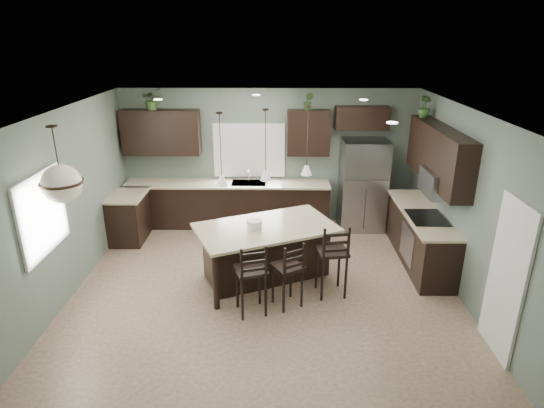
{
  "coord_description": "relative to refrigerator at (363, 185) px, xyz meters",
  "views": [
    {
      "loc": [
        0.18,
        -6.41,
        3.84
      ],
      "look_at": [
        0.1,
        0.4,
        1.25
      ],
      "focal_mm": 30.0,
      "sensor_mm": 36.0,
      "label": 1
    }
  ],
  "objects": [
    {
      "name": "sink_inset",
      "position": [
        -2.32,
        0.06,
        0.01
      ],
      "size": [
        0.7,
        0.45,
        0.01
      ],
      "primitive_type": "cube",
      "color": "gray",
      "rests_on": "back_countertop"
    },
    {
      "name": "back_countertop",
      "position": [
        -2.77,
        0.06,
        -0.01
      ],
      "size": [
        4.2,
        0.66,
        0.04
      ],
      "primitive_type": "cube",
      "color": "beige",
      "rests_on": "back_lower_cabs"
    },
    {
      "name": "right_lower_cabs",
      "position": [
        0.78,
        -1.49,
        -0.48
      ],
      "size": [
        0.6,
        2.35,
        0.9
      ],
      "primitive_type": "cube",
      "color": "black",
      "rests_on": "ground"
    },
    {
      "name": "bar_stool_left",
      "position": [
        -2.11,
        -3.13,
        -0.36
      ],
      "size": [
        0.52,
        0.52,
        1.14
      ],
      "primitive_type": "cube",
      "rotation": [
        0.0,
        0.0,
        0.29
      ],
      "color": "black",
      "rests_on": "ground"
    },
    {
      "name": "left_return_cabs",
      "position": [
        -4.62,
        -0.67,
        -0.48
      ],
      "size": [
        0.6,
        0.9,
        0.9
      ],
      "primitive_type": "cube",
      "color": "black",
      "rests_on": "ground"
    },
    {
      "name": "right_upper_cabs",
      "position": [
        0.91,
        -1.49,
        1.02
      ],
      "size": [
        0.34,
        2.35,
        0.9
      ],
      "primitive_type": "cube",
      "color": "black",
      "rests_on": "room_shell"
    },
    {
      "name": "cooktop",
      "position": [
        0.76,
        -1.77,
        0.02
      ],
      "size": [
        0.58,
        0.75,
        0.02
      ],
      "primitive_type": "cube",
      "color": "black",
      "rests_on": "right_countertop"
    },
    {
      "name": "kitchen_island",
      "position": [
        -1.92,
        -2.13,
        -0.46
      ],
      "size": [
        2.49,
        2.01,
        0.92
      ],
      "primitive_type": "cube",
      "rotation": [
        0.0,
        0.0,
        0.42
      ],
      "color": "black",
      "rests_on": "ground"
    },
    {
      "name": "back_lower_cabs",
      "position": [
        -2.77,
        0.08,
        -0.48
      ],
      "size": [
        4.2,
        0.6,
        0.9
      ],
      "primitive_type": "cube",
      "color": "black",
      "rests_on": "ground"
    },
    {
      "name": "pendant_center",
      "position": [
        -1.92,
        -2.13,
        1.32
      ],
      "size": [
        0.17,
        0.17,
        1.1
      ],
      "primitive_type": null,
      "color": "white",
      "rests_on": "room_shell"
    },
    {
      "name": "pendant_left",
      "position": [
        -2.56,
        -2.41,
        1.32
      ],
      "size": [
        0.17,
        0.17,
        1.1
      ],
      "primitive_type": null,
      "color": "white",
      "rests_on": "room_shell"
    },
    {
      "name": "chandelier",
      "position": [
        -4.45,
        -3.4,
        1.38
      ],
      "size": [
        0.53,
        0.53,
        1.0
      ],
      "primitive_type": null,
      "color": "beige",
      "rests_on": "room_shell"
    },
    {
      "name": "pantry_door",
      "position": [
        1.05,
        -3.92,
        0.09
      ],
      "size": [
        0.04,
        0.82,
        2.04
      ],
      "primitive_type": "cube",
      "color": "white",
      "rests_on": "ground"
    },
    {
      "name": "serving_dish",
      "position": [
        -2.1,
        -2.21,
        0.07
      ],
      "size": [
        0.24,
        0.24,
        0.14
      ],
      "primitive_type": "cylinder",
      "color": "silver",
      "rests_on": "kitchen_island"
    },
    {
      "name": "window_back",
      "position": [
        -2.32,
        0.37,
        0.62
      ],
      "size": [
        1.35,
        0.02,
        1.0
      ],
      "primitive_type": "cube",
      "color": "white",
      "rests_on": "room_shell"
    },
    {
      "name": "bar_stool_right",
      "position": [
        -0.91,
        -2.61,
        -0.32
      ],
      "size": [
        0.51,
        0.51,
        1.2
      ],
      "primitive_type": "cube",
      "rotation": [
        0.0,
        0.0,
        0.16
      ],
      "color": "black",
      "rests_on": "ground"
    },
    {
      "name": "back_upper_left",
      "position": [
        -4.07,
        0.21,
        1.02
      ],
      "size": [
        1.55,
        0.34,
        0.9
      ],
      "primitive_type": "cube",
      "color": "black",
      "rests_on": "room_shell"
    },
    {
      "name": "fridge_header",
      "position": [
        -0.07,
        0.21,
        1.32
      ],
      "size": [
        1.05,
        0.34,
        0.45
      ],
      "primitive_type": "cube",
      "color": "black",
      "rests_on": "room_shell"
    },
    {
      "name": "ground",
      "position": [
        -1.92,
        -2.37,
        -0.93
      ],
      "size": [
        6.0,
        6.0,
        0.0
      ],
      "primitive_type": "plane",
      "color": "#9E8466",
      "rests_on": "ground"
    },
    {
      "name": "wall_oven_front",
      "position": [
        0.47,
        -1.77,
        -0.48
      ],
      "size": [
        0.01,
        0.72,
        0.6
      ],
      "primitive_type": "cube",
      "color": "gray",
      "rests_on": "right_lower_cabs"
    },
    {
      "name": "room_shell",
      "position": [
        -1.92,
        -2.37,
        0.77
      ],
      "size": [
        6.0,
        6.0,
        6.0
      ],
      "color": "#5D6C5E",
      "rests_on": "ground"
    },
    {
      "name": "window_left",
      "position": [
        -4.91,
        -3.17,
        0.62
      ],
      "size": [
        0.02,
        1.1,
        1.0
      ],
      "primitive_type": "cube",
      "color": "white",
      "rests_on": "room_shell"
    },
    {
      "name": "faucet",
      "position": [
        -2.32,
        0.03,
        0.16
      ],
      "size": [
        0.02,
        0.02,
        0.28
      ],
      "primitive_type": "cylinder",
      "color": "silver",
      "rests_on": "back_countertop"
    },
    {
      "name": "plant_back_left",
      "position": [
        -4.19,
        0.18,
        1.69
      ],
      "size": [
        0.49,
        0.46,
        0.43
      ],
      "primitive_type": "imported",
      "rotation": [
        0.0,
        0.0,
        0.42
      ],
      "color": "#365525",
      "rests_on": "back_upper_left"
    },
    {
      "name": "left_return_countertop",
      "position": [
        -4.6,
        -0.67,
        -0.01
      ],
      "size": [
        0.66,
        0.96,
        0.04
      ],
      "primitive_type": "cube",
      "color": "beige",
      "rests_on": "left_return_cabs"
    },
    {
      "name": "refrigerator",
      "position": [
        0.0,
        0.0,
        0.0
      ],
      "size": [
        0.9,
        0.74,
        1.85
      ],
      "primitive_type": "cube",
      "color": "gray",
      "rests_on": "ground"
    },
    {
      "name": "microwave",
      "position": [
        0.86,
        -1.77,
        0.62
      ],
      "size": [
        0.4,
        0.75,
        0.4
      ],
      "primitive_type": "cube",
      "color": "gray",
      "rests_on": "right_upper_cabs"
    },
    {
      "name": "plant_right_wall",
      "position": [
        0.88,
        -0.59,
        1.67
      ],
      "size": [
        0.26,
        0.26,
        0.38
      ],
      "primitive_type": "imported",
      "rotation": [
        0.0,
        0.0,
        0.23
      ],
      "color": "#335726",
      "rests_on": "right_upper_cabs"
    },
    {
      "name": "plant_back_right",
      "position": [
        -1.14,
        0.18,
        1.65
      ],
      "size": [
        0.23,
        0.2,
        0.34
      ],
      "primitive_type": "imported",
      "rotation": [
        0.0,
        0.0,
        -0.29
      ],
      "color": "#2E4A20",
      "rests_on": "back_upper_right"
    },
    {
      "name": "pendant_right",
      "position": [
        -1.28,
        -1.85,
        1.32
      ],
      "size": [
        0.17,
        0.17,
        1.1
      ],
      "primitive_type": null,
      "color": "white",
      "rests_on": "room_shell"
    },
    {
      "name": "back_upper_right",
      "position": [
        -1.12,
        0.21,
        1.02
      ],
      "size": [
        0.85,
        0.34,
        0.9
      ],
      "primitive_type": "cube",
      "color": "black",
      "rests_on": "room_shell"
    },
    {
      "name": "bar_stool_center",
      "position": [
        -1.59,
        -2.93,
        -0.4
      ],
      "size": [
        0.53,
        0.53,
        1.05
      ],
      "primitive_type": "cube",
      "rotation": [
        0.0,
        0.0,
        0.53
      ],
      "color": "black",
      "rests_on": "ground"
    },
    {
      "name": "right_countertop",
      "position": [
        0.76,
        -1.49,
        -0.01
      ],
      "size": [
        0.66,
        2.35,
        0.04
      ],
      "primitive_type": "cube",
      "color": "beige",
      "rests_on": "right_lower_cabs"
    }
  ]
}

